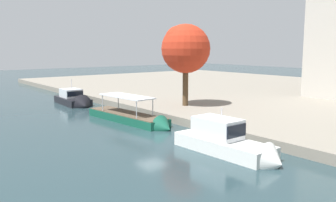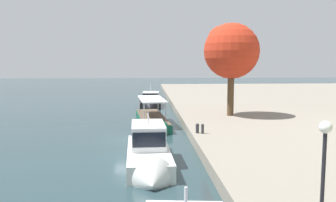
% 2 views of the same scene
% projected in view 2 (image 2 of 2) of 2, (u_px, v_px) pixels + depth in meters
% --- Properties ---
extents(ground_plane, '(220.00, 220.00, 0.00)m').
position_uv_depth(ground_plane, '(130.00, 140.00, 29.86)').
color(ground_plane, '#23383D').
extents(motor_yacht_0, '(8.13, 3.21, 4.59)m').
position_uv_depth(motor_yacht_0, '(151.00, 103.00, 51.16)').
color(motor_yacht_0, black).
rests_on(motor_yacht_0, ground_plane).
extents(tour_boat_1, '(12.51, 3.64, 3.75)m').
position_uv_depth(tour_boat_1, '(153.00, 123.00, 36.37)').
color(tour_boat_1, '#14513D').
rests_on(tour_boat_1, ground_plane).
extents(motor_yacht_2, '(9.19, 2.92, 4.33)m').
position_uv_depth(motor_yacht_2, '(149.00, 156.00, 22.31)').
color(motor_yacht_2, silver).
rests_on(motor_yacht_2, ground_plane).
extents(mooring_bollard_0, '(0.29, 0.29, 0.80)m').
position_uv_depth(mooring_bollard_0, '(197.00, 128.00, 28.72)').
color(mooring_bollard_0, '#2D2D33').
rests_on(mooring_bollard_0, dock_promenade).
extents(mooring_bollard_1, '(0.24, 0.24, 0.80)m').
position_uv_depth(mooring_bollard_1, '(203.00, 128.00, 28.51)').
color(mooring_bollard_1, '#2D2D33').
rests_on(mooring_bollard_1, dock_promenade).
extents(lamp_post, '(0.39, 0.39, 4.04)m').
position_uv_depth(lamp_post, '(323.00, 172.00, 10.75)').
color(lamp_post, black).
rests_on(lamp_post, dock_promenade).
extents(tree_1, '(5.86, 5.86, 9.80)m').
position_uv_depth(tree_1, '(229.00, 50.00, 37.22)').
color(tree_1, '#4C3823').
rests_on(tree_1, dock_promenade).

